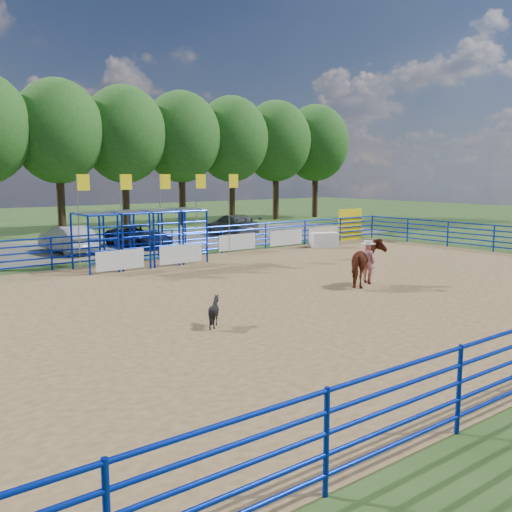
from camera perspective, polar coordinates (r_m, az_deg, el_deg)
name	(u,v)px	position (r m, az deg, el deg)	size (l,w,h in m)	color
ground	(308,290)	(20.91, 5.27, -3.44)	(120.00, 120.00, 0.00)	#335120
arena_dirt	(308,290)	(20.91, 5.27, -3.42)	(30.00, 20.00, 0.02)	olive
gravel_strip	(114,245)	(35.14, -13.97, 1.09)	(40.00, 10.00, 0.01)	gray
announcer_table	(324,240)	(33.15, 6.79, 1.61)	(1.57, 0.73, 0.84)	white
horse_and_rider	(368,261)	(21.75, 11.11, -0.54)	(2.28, 1.74, 2.43)	maroon
calf	(214,311)	(15.88, -4.19, -5.55)	(0.68, 0.76, 0.84)	black
car_b	(68,239)	(32.17, -18.28, 1.60)	(1.55, 4.44, 1.46)	#989AA0
car_c	(139,236)	(33.71, -11.62, 1.95)	(2.09, 4.53, 1.26)	#141932
car_d	(232,225)	(39.28, -2.40, 3.12)	(2.03, 4.99, 1.45)	#5E5E61
perimeter_fence	(309,270)	(20.78, 5.29, -1.42)	(30.10, 20.10, 1.50)	#0722AA
chute_assembly	(148,238)	(26.86, -10.72, 1.75)	(19.32, 2.41, 4.20)	#0722AA
treeline	(57,126)	(43.42, -19.24, 12.15)	(56.40, 6.40, 11.24)	#3F2B19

